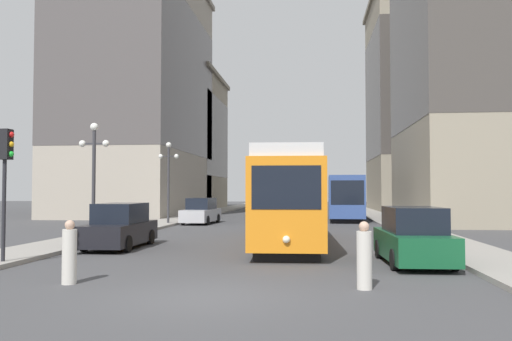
# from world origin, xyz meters

# --- Properties ---
(ground_plane) EXTENTS (200.00, 200.00, 0.00)m
(ground_plane) POSITION_xyz_m (0.00, 0.00, 0.00)
(ground_plane) COLOR #424244
(sidewalk_left) EXTENTS (2.61, 120.00, 0.15)m
(sidewalk_left) POSITION_xyz_m (-8.12, 40.00, 0.07)
(sidewalk_left) COLOR gray
(sidewalk_left) RESTS_ON ground
(sidewalk_right) EXTENTS (2.61, 120.00, 0.15)m
(sidewalk_right) POSITION_xyz_m (8.12, 40.00, 0.07)
(sidewalk_right) COLOR gray
(sidewalk_right) RESTS_ON ground
(streetcar) EXTENTS (3.06, 12.24, 3.89)m
(streetcar) POSITION_xyz_m (1.29, 11.24, 2.10)
(streetcar) COLOR black
(streetcar) RESTS_ON ground
(transit_bus) EXTENTS (2.89, 11.34, 3.45)m
(transit_bus) POSITION_xyz_m (4.95, 31.22, 1.95)
(transit_bus) COLOR black
(transit_bus) RESTS_ON ground
(parked_car_left_near) EXTENTS (2.09, 4.96, 1.82)m
(parked_car_left_near) POSITION_xyz_m (-5.52, 25.09, 0.84)
(parked_car_left_near) COLOR black
(parked_car_left_near) RESTS_ON ground
(parked_car_left_mid) EXTENTS (1.94, 4.80, 1.82)m
(parked_car_left_mid) POSITION_xyz_m (-5.52, 9.40, 0.84)
(parked_car_left_mid) COLOR black
(parked_car_left_mid) RESTS_ON ground
(parked_car_right_far) EXTENTS (2.01, 4.56, 1.82)m
(parked_car_right_far) POSITION_xyz_m (5.52, 5.76, 0.84)
(parked_car_right_far) COLOR black
(parked_car_right_far) RESTS_ON ground
(pedestrian_crossing_near) EXTENTS (0.36, 0.36, 1.60)m
(pedestrian_crossing_near) POSITION_xyz_m (-3.74, 1.27, 0.74)
(pedestrian_crossing_near) COLOR beige
(pedestrian_crossing_near) RESTS_ON ground
(pedestrian_crossing_far) EXTENTS (0.36, 0.36, 1.61)m
(pedestrian_crossing_far) POSITION_xyz_m (3.55, 1.34, 0.75)
(pedestrian_crossing_far) COLOR beige
(pedestrian_crossing_far) RESTS_ON ground
(traffic_light_near_left) EXTENTS (0.47, 0.36, 4.11)m
(traffic_light_near_left) POSITION_xyz_m (-7.20, 4.00, 3.32)
(traffic_light_near_left) COLOR #232328
(traffic_light_near_left) RESTS_ON sidewalk_left
(lamp_post_left_near) EXTENTS (1.41, 0.36, 5.24)m
(lamp_post_left_near) POSITION_xyz_m (-7.42, 11.12, 3.61)
(lamp_post_left_near) COLOR #333338
(lamp_post_left_near) RESTS_ON sidewalk_left
(lamp_post_left_far) EXTENTS (1.41, 0.36, 5.50)m
(lamp_post_left_far) POSITION_xyz_m (-7.42, 23.31, 3.76)
(lamp_post_left_far) COLOR #333338
(lamp_post_left_far) RESTS_ON sidewalk_left
(building_left_corner) EXTENTS (13.16, 14.87, 16.95)m
(building_left_corner) POSITION_xyz_m (-15.70, 53.29, 8.70)
(building_left_corner) COLOR gray
(building_left_corner) RESTS_ON ground
(building_left_midblock) EXTENTS (11.11, 21.46, 24.31)m
(building_left_midblock) POSITION_xyz_m (-14.68, 38.51, 12.52)
(building_left_midblock) COLOR #A89E8E
(building_left_midblock) RESTS_ON ground
(building_right_corner) EXTENTS (13.76, 15.33, 24.90)m
(building_right_corner) POSITION_xyz_m (16.01, 50.60, 12.82)
(building_right_corner) COLOR gray
(building_right_corner) RESTS_ON ground
(building_right_midblock) EXTENTS (11.14, 15.82, 28.70)m
(building_right_midblock) POSITION_xyz_m (14.70, 28.59, 14.80)
(building_right_midblock) COLOR gray
(building_right_midblock) RESTS_ON ground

